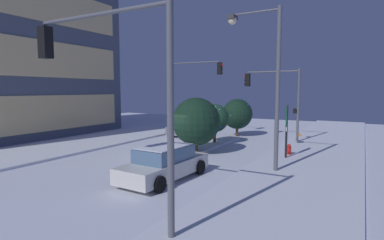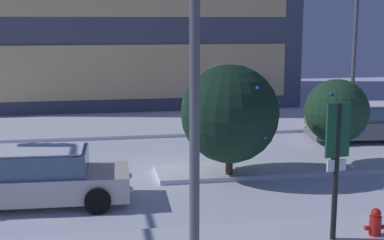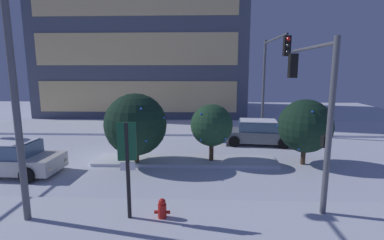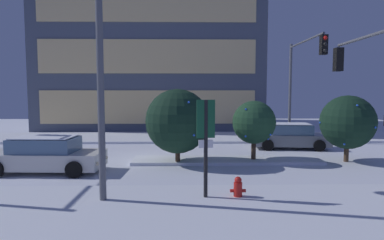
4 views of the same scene
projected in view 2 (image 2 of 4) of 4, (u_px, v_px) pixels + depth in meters
name	position (u px, v px, depth m)	size (l,w,h in m)	color
ground	(178.00, 171.00, 17.38)	(52.00, 52.00, 0.00)	silver
curb_strip_far	(153.00, 125.00, 24.78)	(52.00, 5.20, 0.14)	silver
median_strip	(295.00, 168.00, 17.48)	(9.00, 1.80, 0.14)	silver
car_near	(38.00, 178.00, 14.12)	(4.85, 2.20, 1.49)	silver
car_far	(363.00, 123.00, 21.71)	(4.60, 2.44, 1.49)	slate
traffic_light_corner_far_right	(381.00, 24.00, 21.66)	(0.32, 5.56, 6.55)	#565960
street_lamp_arched	(189.00, 6.00, 10.68)	(0.56, 2.63, 7.74)	#565960
fire_hydrant	(375.00, 226.00, 11.78)	(0.48, 0.26, 0.75)	red
parking_info_sign	(337.00, 156.00, 11.29)	(0.55, 0.14, 3.09)	black
decorated_tree_median	(230.00, 114.00, 16.19)	(2.96, 2.96, 3.49)	#473323
decorated_tree_left_of_median	(337.00, 111.00, 17.27)	(2.05, 2.05, 2.94)	#473323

